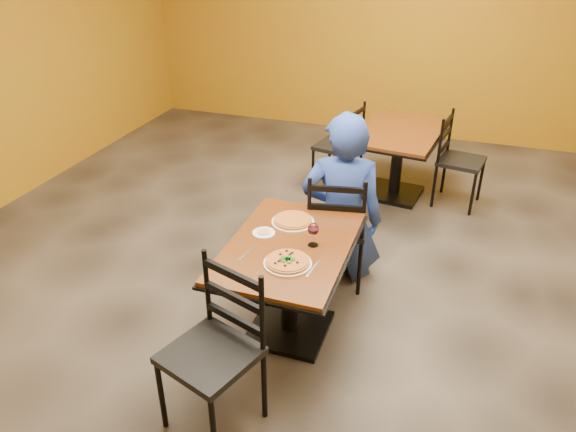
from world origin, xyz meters
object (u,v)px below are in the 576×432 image
(chair_second_left, at_px, (338,146))
(chair_second_right, at_px, (461,162))
(plate_far, at_px, (293,222))
(chair_main_far, at_px, (337,226))
(chair_main_near, at_px, (210,356))
(side_plate, at_px, (264,233))
(table_main, at_px, (289,268))
(pizza_main, at_px, (288,261))
(diner, at_px, (343,197))
(wine_glass, at_px, (313,234))
(pizza_far, at_px, (293,220))
(table_second, at_px, (398,147))
(plate_main, at_px, (288,263))

(chair_second_left, height_order, chair_second_right, chair_second_left)
(plate_far, bearing_deg, chair_main_far, 65.50)
(chair_main_near, bearing_deg, chair_second_left, 111.23)
(plate_far, distance_m, side_plate, 0.26)
(table_main, bearing_deg, pizza_main, -73.93)
(chair_main_near, distance_m, diner, 1.85)
(diner, bearing_deg, pizza_main, 73.83)
(plate_far, xyz_separation_m, wine_glass, (0.23, -0.25, 0.08))
(pizza_far, bearing_deg, chair_main_far, 65.50)
(plate_far, height_order, wine_glass, wine_glass)
(chair_second_left, distance_m, pizza_main, 2.79)
(table_second, bearing_deg, diner, -97.43)
(pizza_main, xyz_separation_m, pizza_far, (-0.14, 0.52, 0.00))
(chair_main_near, xyz_separation_m, plate_far, (0.09, 1.22, 0.24))
(table_second, height_order, chair_second_left, chair_second_left)
(chair_main_far, bearing_deg, plate_far, 54.96)
(plate_main, xyz_separation_m, plate_far, (-0.14, 0.52, 0.00))
(table_second, relative_size, chair_second_right, 1.38)
(wine_glass, bearing_deg, chair_main_far, 90.78)
(chair_second_right, distance_m, plate_main, 2.92)
(chair_main_far, bearing_deg, chair_second_right, -127.18)
(table_second, distance_m, side_plate, 2.52)
(plate_main, distance_m, pizza_main, 0.02)
(chair_main_far, height_order, side_plate, chair_main_far)
(table_second, distance_m, pizza_far, 2.28)
(chair_main_far, height_order, pizza_far, chair_main_far)
(chair_second_left, relative_size, plate_main, 3.12)
(chair_main_far, height_order, plate_main, chair_main_far)
(plate_far, relative_size, side_plate, 1.94)
(plate_main, xyz_separation_m, pizza_far, (-0.14, 0.52, 0.02))
(pizza_main, bearing_deg, plate_far, 104.75)
(wine_glass, bearing_deg, side_plate, 174.31)
(pizza_far, bearing_deg, plate_main, -75.25)
(side_plate, xyz_separation_m, wine_glass, (0.37, -0.04, 0.08))
(plate_far, distance_m, wine_glass, 0.35)
(chair_main_far, relative_size, pizza_far, 3.59)
(chair_second_left, relative_size, diner, 0.68)
(table_second, distance_m, wine_glass, 2.50)
(table_main, relative_size, plate_main, 3.97)
(chair_main_near, height_order, chair_second_left, chair_main_near)
(chair_main_far, relative_size, wine_glass, 5.58)
(chair_second_right, relative_size, pizza_far, 3.43)
(wine_glass, bearing_deg, table_second, 85.06)
(diner, xyz_separation_m, wine_glass, (-0.00, -0.85, 0.13))
(plate_main, bearing_deg, plate_far, 104.75)
(chair_main_far, distance_m, diner, 0.24)
(table_main, relative_size, table_second, 0.93)
(table_main, height_order, chair_main_near, chair_main_near)
(table_second, distance_m, chair_main_near, 3.48)
(chair_second_right, distance_m, side_plate, 2.75)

